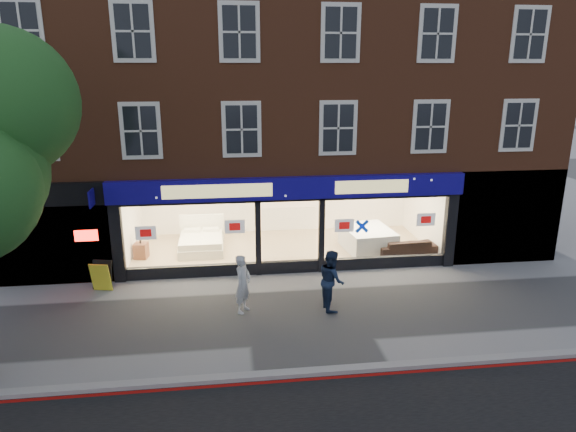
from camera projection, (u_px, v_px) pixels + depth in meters
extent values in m
plane|color=gray|center=(304.00, 314.00, 14.31)|extent=(120.00, 120.00, 0.00)
cube|color=#8C0A07|center=(325.00, 378.00, 11.35)|extent=(60.00, 0.10, 0.01)
cube|color=gray|center=(324.00, 371.00, 11.53)|extent=(60.00, 0.25, 0.12)
cube|color=tan|center=(283.00, 249.00, 19.29)|extent=(11.00, 4.50, 0.10)
cube|color=brown|center=(277.00, 66.00, 19.11)|extent=(19.00, 8.00, 6.70)
cube|color=#120882|center=(291.00, 188.00, 16.22)|extent=(11.40, 0.28, 0.70)
cube|color=black|center=(290.00, 266.00, 17.18)|extent=(11.00, 0.18, 0.40)
cube|color=black|center=(118.00, 242.00, 16.20)|extent=(0.35, 0.30, 2.60)
cube|color=black|center=(450.00, 229.00, 17.50)|extent=(0.35, 0.30, 2.60)
cube|color=white|center=(189.00, 236.00, 16.37)|extent=(4.20, 0.02, 2.10)
cube|color=white|center=(386.00, 228.00, 17.14)|extent=(4.20, 0.02, 2.10)
cube|color=white|center=(289.00, 238.00, 17.08)|extent=(1.80, 0.02, 2.10)
cube|color=silver|center=(276.00, 202.00, 21.09)|extent=(11.00, 0.20, 2.60)
cube|color=#FFEAC6|center=(282.00, 183.00, 18.58)|extent=(11.00, 4.50, 0.12)
cube|color=black|center=(49.00, 232.00, 16.09)|extent=(3.80, 0.60, 3.30)
cube|color=#FF140C|center=(86.00, 236.00, 15.91)|extent=(0.70, 0.04, 0.35)
cube|color=black|center=(504.00, 216.00, 17.78)|extent=(4.00, 0.40, 3.30)
cube|color=white|center=(201.00, 247.00, 18.86)|extent=(1.59, 1.87, 0.33)
cube|color=white|center=(201.00, 240.00, 18.78)|extent=(1.53, 1.80, 0.23)
cube|color=white|center=(202.00, 229.00, 19.70)|extent=(1.67, 0.12, 1.12)
cube|color=white|center=(192.00, 230.00, 19.33)|extent=(0.60, 0.30, 0.11)
cube|color=white|center=(211.00, 229.00, 19.42)|extent=(0.60, 0.30, 0.11)
cube|color=brown|center=(141.00, 251.00, 18.17)|extent=(0.52, 0.52, 0.55)
cube|color=silver|center=(367.00, 246.00, 19.05)|extent=(1.82, 2.21, 0.27)
cube|color=silver|center=(367.00, 239.00, 18.97)|extent=(1.82, 2.21, 0.27)
cube|color=silver|center=(368.00, 232.00, 18.89)|extent=(1.82, 2.21, 0.27)
imported|color=black|center=(406.00, 247.00, 18.42)|extent=(2.14, 0.95, 0.61)
cube|color=gold|center=(102.00, 276.00, 15.71)|extent=(0.68, 0.51, 0.94)
imported|color=#B8BCC1|center=(243.00, 284.00, 14.25)|extent=(0.66, 0.73, 1.67)
imported|color=#16243F|center=(332.00, 280.00, 14.42)|extent=(0.71, 0.89, 1.75)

